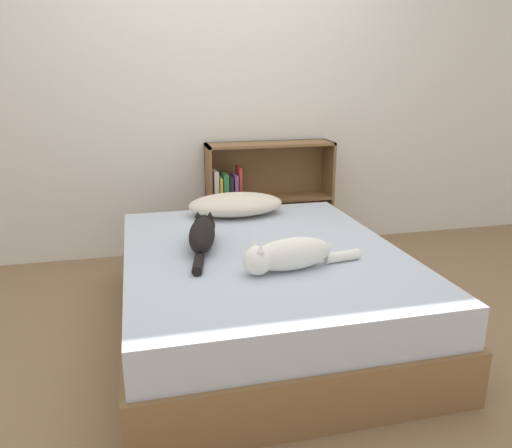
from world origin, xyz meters
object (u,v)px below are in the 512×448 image
at_px(pillow, 236,204).
at_px(cat_light, 287,255).
at_px(cat_dark, 202,234).
at_px(bed, 262,290).
at_px(bookshelf, 263,195).

height_order(pillow, cat_light, cat_light).
bearing_deg(cat_dark, cat_light, -129.74).
distance_m(bed, bookshelf, 1.31).
distance_m(cat_dark, bookshelf, 1.30).
relative_size(pillow, bookshelf, 0.64).
height_order(pillow, cat_dark, cat_dark).
height_order(pillow, bookshelf, bookshelf).
bearing_deg(bed, pillow, 89.74).
bearing_deg(cat_dark, pillow, -16.12).
bearing_deg(cat_light, pillow, -96.47).
distance_m(bed, cat_dark, 0.44).
xyz_separation_m(bed, bookshelf, (0.33, 1.24, 0.21)).
height_order(bed, cat_dark, cat_dark).
bearing_deg(bookshelf, cat_dark, -119.15).
xyz_separation_m(cat_light, bookshelf, (0.29, 1.55, -0.09)).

